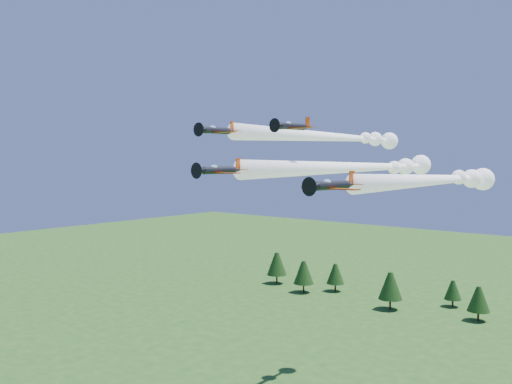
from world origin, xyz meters
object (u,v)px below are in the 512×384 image
Objects in this scene: plane_right at (439,180)px; plane_slot at (292,126)px; plane_left at (337,137)px; plane_lead at (362,167)px.

plane_right is 5.94× the size of plane_slot.
plane_slot reaches higher than plane_left.
plane_slot is (-14.84, -16.84, 7.74)m from plane_right.
plane_left is (-11.65, 11.10, 5.43)m from plane_lead.
plane_lead is 0.94× the size of plane_left.
plane_slot reaches higher than plane_lead.
plane_right is 23.74m from plane_slot.
plane_lead is 7.44× the size of plane_slot.
plane_lead is 12.69m from plane_right.
plane_lead reaches higher than plane_right.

